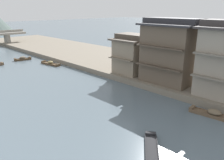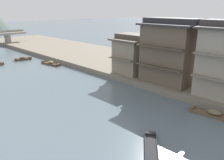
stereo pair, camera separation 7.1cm
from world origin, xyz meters
TOP-DOWN VIEW (x-y plane):
  - riverbank_right at (15.47, 30.00)m, footprint 18.00×110.00m
  - boat_moored_nearest at (2.48, 48.58)m, footprint 3.58×1.62m
  - boat_moored_far at (4.67, 40.63)m, footprint 1.76×4.94m
  - boat_midriver_drifting at (-4.29, 9.45)m, footprint 3.97×3.45m
  - boat_midriver_upstream at (5.13, 8.38)m, footprint 1.58×5.11m
  - house_waterfront_tall at (9.90, 16.94)m, footprint 6.26×7.75m
  - house_waterfront_narrow at (9.99, 23.67)m, footprint 6.44×5.43m

SIDE VIEW (x-z plane):
  - boat_midriver_drifting at x=-4.29m, z-range -0.08..0.38m
  - boat_moored_far at x=4.67m, z-range -0.12..0.65m
  - boat_midriver_upstream at x=5.13m, z-range -0.13..0.68m
  - boat_moored_nearest at x=2.48m, z-range -0.09..0.71m
  - riverbank_right at x=15.47m, z-range 0.00..0.83m
  - house_waterfront_narrow at x=9.99m, z-range 0.78..6.92m
  - house_waterfront_tall at x=9.90m, z-range 0.76..9.50m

